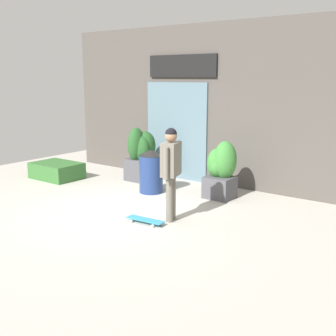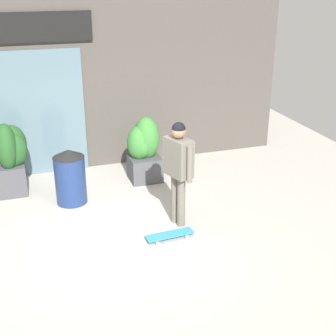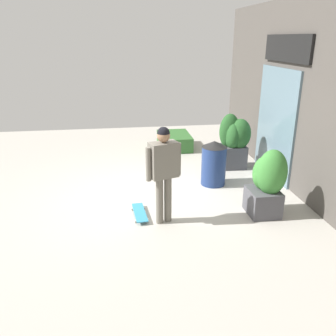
# 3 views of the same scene
# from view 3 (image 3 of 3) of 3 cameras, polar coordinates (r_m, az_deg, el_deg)

# --- Properties ---
(ground_plane) EXTENTS (12.00, 12.00, 0.00)m
(ground_plane) POSITION_cam_3_polar(r_m,az_deg,el_deg) (7.25, -3.87, -4.69)
(ground_plane) COLOR #B2ADA3
(building_facade) EXTENTS (8.61, 0.31, 3.86)m
(building_facade) POSITION_cam_3_polar(r_m,az_deg,el_deg) (7.64, 21.15, 10.36)
(building_facade) COLOR #4C4742
(building_facade) RESTS_ON ground_plane
(skateboarder) EXTENTS (0.39, 0.62, 1.72)m
(skateboarder) POSITION_cam_3_polar(r_m,az_deg,el_deg) (5.88, -0.72, 0.45)
(skateboarder) COLOR #666056
(skateboarder) RESTS_ON ground_plane
(skateboard) EXTENTS (0.76, 0.29, 0.08)m
(skateboard) POSITION_cam_3_polar(r_m,az_deg,el_deg) (6.50, -4.62, -7.23)
(skateboard) COLOR teal
(skateboard) RESTS_ON ground_plane
(planter_box_left) EXTENTS (0.63, 0.75, 1.37)m
(planter_box_left) POSITION_cam_3_polar(r_m,az_deg,el_deg) (8.77, 10.63, 4.50)
(planter_box_left) COLOR #47474C
(planter_box_left) RESTS_ON ground_plane
(planter_box_right) EXTENTS (0.64, 0.66, 1.26)m
(planter_box_right) POSITION_cam_3_polar(r_m,az_deg,el_deg) (6.58, 15.90, -1.97)
(planter_box_right) COLOR #47474C
(planter_box_right) RESTS_ON ground_plane
(trash_bin) EXTENTS (0.55, 0.55, 1.00)m
(trash_bin) POSITION_cam_3_polar(r_m,az_deg,el_deg) (7.75, 7.44, 0.85)
(trash_bin) COLOR navy
(trash_bin) RESTS_ON ground_plane
(hedge_ledge) EXTENTS (1.25, 0.90, 0.41)m
(hedge_ledge) POSITION_cam_3_polar(r_m,az_deg,el_deg) (10.40, 1.04, 4.41)
(hedge_ledge) COLOR #33662D
(hedge_ledge) RESTS_ON ground_plane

